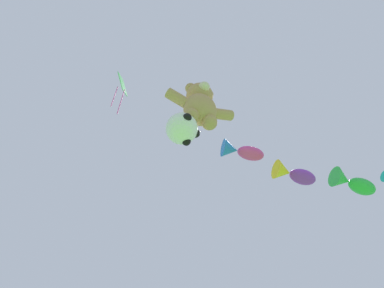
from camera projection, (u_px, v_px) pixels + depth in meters
name	position (u px, v px, depth m)	size (l,w,h in m)	color
teddy_bear_kite	(200.00, 105.00, 12.76)	(2.19, 0.96, 2.22)	tan
soccer_ball_kite	(182.00, 129.00, 11.65)	(0.97, 0.97, 0.90)	white
fish_kite_magenta	(240.00, 151.00, 15.50)	(1.62, 0.82, 0.67)	#E53F9E
fish_kite_violet	(293.00, 174.00, 15.44)	(1.61, 0.75, 0.73)	purple
fish_kite_emerald	(352.00, 183.00, 15.98)	(1.80, 0.81, 0.80)	green
diamond_kite	(122.00, 87.00, 15.86)	(0.65, 0.85, 2.93)	green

